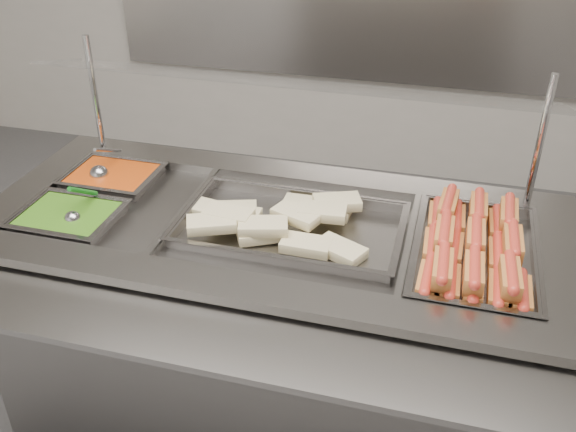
% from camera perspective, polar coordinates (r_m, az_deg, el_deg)
% --- Properties ---
extents(steam_counter, '(1.79, 0.81, 0.85)m').
position_cam_1_polar(steam_counter, '(2.18, -1.22, -9.95)').
color(steam_counter, slate).
rests_on(steam_counter, ground).
extents(tray_rail, '(1.71, 0.37, 0.05)m').
position_cam_1_polar(tray_rail, '(1.59, -6.44, -10.62)').
color(tray_rail, gray).
rests_on(tray_rail, steam_counter).
extents(sneeze_guard, '(1.57, 0.30, 0.42)m').
position_cam_1_polar(sneeze_guard, '(1.95, 0.29, 11.41)').
color(sneeze_guard, '#B8B8BC').
rests_on(sneeze_guard, steam_counter).
extents(pan_hotdogs, '(0.33, 0.52, 0.09)m').
position_cam_1_polar(pan_hotdogs, '(1.89, 16.17, -3.86)').
color(pan_hotdogs, gray).
rests_on(pan_hotdogs, steam_counter).
extents(pan_wraps, '(0.65, 0.39, 0.07)m').
position_cam_1_polar(pan_wraps, '(1.92, 0.27, -1.22)').
color(pan_wraps, gray).
rests_on(pan_wraps, steam_counter).
extents(pan_beans, '(0.29, 0.23, 0.09)m').
position_cam_1_polar(pan_beans, '(2.28, -15.22, 2.74)').
color(pan_beans, gray).
rests_on(pan_beans, steam_counter).
extents(pan_peas, '(0.29, 0.23, 0.09)m').
position_cam_1_polar(pan_peas, '(2.08, -18.81, -0.77)').
color(pan_peas, gray).
rests_on(pan_peas, steam_counter).
extents(hotdogs_in_buns, '(0.29, 0.49, 0.11)m').
position_cam_1_polar(hotdogs_in_buns, '(1.86, 16.03, -2.70)').
color(hotdogs_in_buns, '#A45A22').
rests_on(hotdogs_in_buns, pan_hotdogs).
extents(tortilla_wraps, '(0.58, 0.34, 0.07)m').
position_cam_1_polar(tortilla_wraps, '(1.92, -0.95, -0.28)').
color(tortilla_wraps, '#CFBE8B').
rests_on(tortilla_wraps, pan_wraps).
extents(ladle, '(0.07, 0.19, 0.13)m').
position_cam_1_polar(ladle, '(2.27, -16.38, 3.69)').
color(ladle, '#A7A7AC').
rests_on(ladle, pan_beans).
extents(serving_spoon, '(0.05, 0.17, 0.13)m').
position_cam_1_polar(serving_spoon, '(2.04, -18.43, 0.16)').
color(serving_spoon, '#A7A7AC').
rests_on(serving_spoon, pan_peas).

